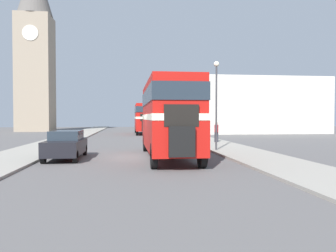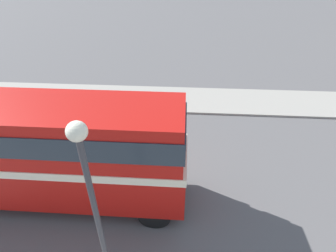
# 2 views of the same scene
# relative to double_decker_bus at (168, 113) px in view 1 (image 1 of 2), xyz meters

# --- Properties ---
(ground_plane) EXTENTS (120.00, 120.00, 0.00)m
(ground_plane) POSITION_rel_double_decker_bus_xyz_m (-1.80, 0.61, -2.51)
(ground_plane) COLOR #565454
(sidewalk_right) EXTENTS (3.50, 120.00, 0.12)m
(sidewalk_right) POSITION_rel_double_decker_bus_xyz_m (4.95, 0.61, -2.45)
(sidewalk_right) COLOR gray
(sidewalk_right) RESTS_ON ground_plane
(sidewalk_left) EXTENTS (3.50, 120.00, 0.12)m
(sidewalk_left) POSITION_rel_double_decker_bus_xyz_m (-8.55, 0.61, -2.45)
(sidewalk_left) COLOR gray
(sidewalk_left) RESTS_ON ground_plane
(double_decker_bus) EXTENTS (2.49, 9.74, 4.20)m
(double_decker_bus) POSITION_rel_double_decker_bus_xyz_m (0.00, 0.00, 0.00)
(double_decker_bus) COLOR #B2140F
(double_decker_bus) RESTS_ON ground_plane
(bus_distant) EXTENTS (2.52, 9.85, 4.04)m
(bus_distant) POSITION_rel_double_decker_bus_xyz_m (-0.07, 26.71, -0.09)
(bus_distant) COLOR #B2140F
(bus_distant) RESTS_ON ground_plane
(car_parked_near) EXTENTS (1.76, 4.31, 1.55)m
(car_parked_near) POSITION_rel_double_decker_bus_xyz_m (-5.60, 0.15, -1.72)
(car_parked_near) COLOR black
(car_parked_near) RESTS_ON ground_plane
(pedestrian_walking) EXTENTS (0.35, 0.35, 1.76)m
(pedestrian_walking) POSITION_rel_double_decker_bus_xyz_m (5.45, 9.75, -1.40)
(pedestrian_walking) COLOR #282833
(pedestrian_walking) RESTS_ON sidewalk_right
(bicycle_on_pavement) EXTENTS (0.05, 1.76, 0.78)m
(bicycle_on_pavement) POSITION_rel_double_decker_bus_xyz_m (4.76, 15.03, -2.03)
(bicycle_on_pavement) COLOR black
(bicycle_on_pavement) RESTS_ON sidewalk_right
(street_lamp) EXTENTS (0.36, 0.36, 5.86)m
(street_lamp) POSITION_rel_double_decker_bus_xyz_m (3.57, 2.92, 1.45)
(street_lamp) COLOR #38383D
(street_lamp) RESTS_ON sidewalk_right
(church_tower) EXTENTS (5.60, 5.60, 28.42)m
(church_tower) POSITION_rel_double_decker_bus_xyz_m (-17.38, 37.82, 12.02)
(church_tower) COLOR gray
(church_tower) RESTS_ON ground_plane
(shop_building_block) EXTENTS (18.88, 8.59, 7.92)m
(shop_building_block) POSITION_rel_double_decker_bus_xyz_m (16.57, 28.11, 1.45)
(shop_building_block) COLOR beige
(shop_building_block) RESTS_ON ground_plane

